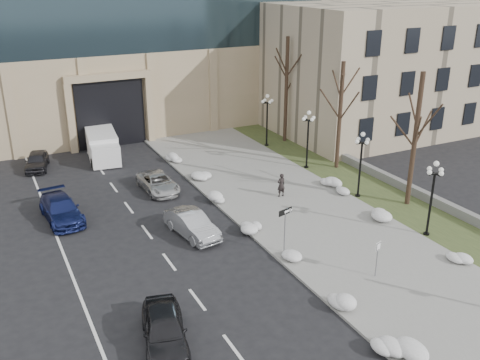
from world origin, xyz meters
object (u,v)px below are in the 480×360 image
object	(u,v)px
keep_sign	(378,252)
lamppost_b	(361,156)
lamppost_c	(308,132)
car_c	(61,209)
car_d	(158,183)
box_truck	(102,146)
car_e	(37,161)
lamppost_a	(433,189)
lamppost_d	(267,113)
one_way_sign	(287,216)
car_a	(164,329)
car_b	(192,224)
pedestrian	(281,185)

from	to	relation	value
keep_sign	lamppost_b	world-z (taller)	lamppost_b
lamppost_c	car_c	bearing A→B (deg)	-177.23
car_d	box_truck	size ratio (longest dim) A/B	0.66
car_d	car_c	bearing A→B (deg)	-167.30
car_d	car_e	bearing A→B (deg)	127.32
box_truck	lamppost_c	size ratio (longest dim) A/B	1.45
lamppost_a	lamppost_d	world-z (taller)	same
box_truck	one_way_sign	distance (m)	21.85
box_truck	lamppost_a	world-z (taller)	lamppost_a
car_a	lamppost_b	xyz separation A→B (m)	(17.27, 8.93, 2.32)
car_a	one_way_sign	size ratio (longest dim) A/B	1.61
car_b	keep_sign	distance (m)	10.98
car_d	keep_sign	world-z (taller)	keep_sign
car_c	lamppost_c	world-z (taller)	lamppost_c
box_truck	lamppost_c	xyz separation A→B (m)	(13.86, -10.17, 2.05)
pedestrian	lamppost_b	size ratio (longest dim) A/B	0.35
pedestrian	lamppost_b	bearing A→B (deg)	152.88
car_e	box_truck	distance (m)	5.41
box_truck	lamppost_b	xyz separation A→B (m)	(13.86, -16.67, 2.05)
car_a	pedestrian	bearing A→B (deg)	55.57
car_d	lamppost_d	bearing A→B (deg)	22.80
lamppost_c	lamppost_b	bearing A→B (deg)	-90.00
car_d	lamppost_a	distance (m)	18.59
car_b	one_way_sign	bearing A→B (deg)	-57.66
lamppost_a	lamppost_c	bearing A→B (deg)	90.00
car_a	car_c	size ratio (longest dim) A/B	0.89
car_c	car_d	xyz separation A→B (m)	(7.01, 1.84, -0.10)
pedestrian	car_b	bearing A→B (deg)	16.93
lamppost_d	box_truck	bearing A→B (deg)	165.17
pedestrian	one_way_sign	world-z (taller)	one_way_sign
one_way_sign	lamppost_d	distance (m)	19.49
car_b	one_way_sign	xyz separation A→B (m)	(3.93, -4.37, 1.56)
car_d	one_way_sign	bearing A→B (deg)	-75.56
lamppost_b	lamppost_c	world-z (taller)	same
car_b	pedestrian	world-z (taller)	pedestrian
car_a	car_e	xyz separation A→B (m)	(-1.96, 25.08, -0.08)
lamppost_a	car_e	bearing A→B (deg)	130.34
car_d	pedestrian	xyz separation A→B (m)	(7.24, -5.05, 0.33)
lamppost_b	car_e	bearing A→B (deg)	139.98
pedestrian	lamppost_d	size ratio (longest dim) A/B	0.35
car_b	box_truck	size ratio (longest dim) A/B	0.64
lamppost_d	pedestrian	bearing A→B (deg)	-114.47
car_b	car_e	xyz separation A→B (m)	(-6.73, 16.26, -0.05)
lamppost_a	keep_sign	bearing A→B (deg)	-158.28
lamppost_b	box_truck	bearing A→B (deg)	129.74
pedestrian	box_truck	distance (m)	16.91
keep_sign	lamppost_c	world-z (taller)	lamppost_c
car_e	keep_sign	world-z (taller)	keep_sign
keep_sign	car_c	bearing A→B (deg)	113.73
one_way_sign	lamppost_c	distance (m)	13.96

